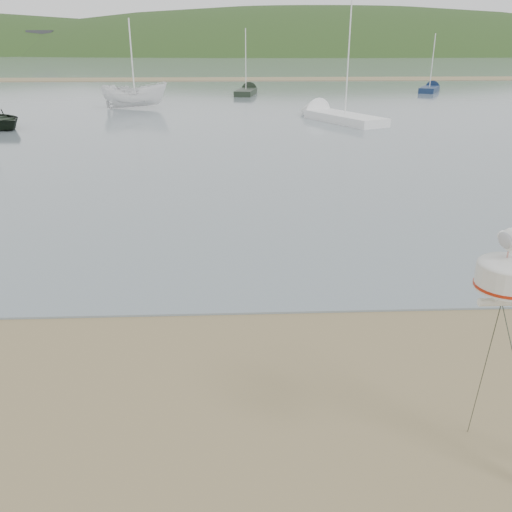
{
  "coord_description": "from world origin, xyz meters",
  "views": [
    {
      "loc": [
        1.76,
        -5.13,
        4.84
      ],
      "look_at": [
        2.03,
        1.0,
        2.39
      ],
      "focal_mm": 38.0,
      "sensor_mm": 36.0,
      "label": 1
    }
  ],
  "objects_px": {
    "sailboat_white_near": "(323,114)",
    "sailboat_blue_far": "(431,88)",
    "boat_white": "(133,74)",
    "sailboat_dark_mid": "(248,91)"
  },
  "relations": [
    {
      "from": "sailboat_white_near",
      "to": "sailboat_blue_far",
      "type": "xyz_separation_m",
      "value": [
        14.34,
        20.1,
        0.0
      ]
    },
    {
      "from": "sailboat_white_near",
      "to": "sailboat_blue_far",
      "type": "distance_m",
      "value": 24.69
    },
    {
      "from": "boat_white",
      "to": "sailboat_blue_far",
      "type": "xyz_separation_m",
      "value": [
        27.69,
        14.09,
        -2.19
      ]
    },
    {
      "from": "boat_white",
      "to": "sailboat_dark_mid",
      "type": "xyz_separation_m",
      "value": [
        8.94,
        12.14,
        -2.19
      ]
    },
    {
      "from": "sailboat_white_near",
      "to": "boat_white",
      "type": "bearing_deg",
      "value": 155.75
    },
    {
      "from": "boat_white",
      "to": "sailboat_white_near",
      "type": "xyz_separation_m",
      "value": [
        13.35,
        -6.02,
        -2.19
      ]
    },
    {
      "from": "sailboat_white_near",
      "to": "sailboat_dark_mid",
      "type": "relative_size",
      "value": 1.26
    },
    {
      "from": "sailboat_white_near",
      "to": "sailboat_blue_far",
      "type": "bearing_deg",
      "value": 54.49
    },
    {
      "from": "boat_white",
      "to": "sailboat_blue_far",
      "type": "height_order",
      "value": "sailboat_blue_far"
    },
    {
      "from": "sailboat_blue_far",
      "to": "boat_white",
      "type": "bearing_deg",
      "value": -153.04
    }
  ]
}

